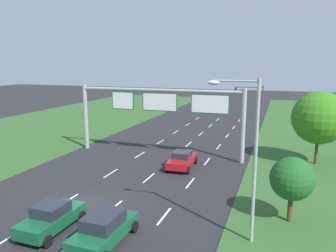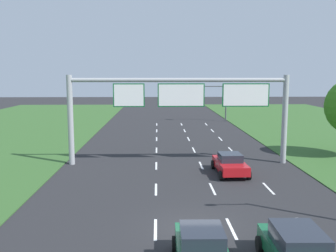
{
  "view_description": "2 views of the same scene",
  "coord_description": "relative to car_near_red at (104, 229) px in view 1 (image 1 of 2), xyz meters",
  "views": [
    {
      "loc": [
        11.6,
        -17.5,
        9.19
      ],
      "look_at": [
        1.12,
        12.55,
        3.09
      ],
      "focal_mm": 35.0,
      "sensor_mm": 36.0,
      "label": 1
    },
    {
      "loc": [
        -1.63,
        -16.32,
        7.06
      ],
      "look_at": [
        -0.77,
        14.33,
        2.79
      ],
      "focal_mm": 40.0,
      "sensor_mm": 36.0,
      "label": 2
    }
  ],
  "objects": [
    {
      "name": "lane_dashes_inner_left",
      "position": [
        -5.1,
        12.88,
        -0.81
      ],
      "size": [
        0.14,
        56.4,
        0.01
      ],
      "color": "white",
      "rests_on": "ground_plane"
    },
    {
      "name": "traffic_light_mast",
      "position": [
        3.31,
        43.1,
        3.05
      ],
      "size": [
        4.76,
        0.49,
        5.6
      ],
      "color": "#47494F",
      "rests_on": "ground_plane"
    },
    {
      "name": "car_mid_lane",
      "position": [
        0.16,
        13.36,
        -0.08
      ],
      "size": [
        2.22,
        4.22,
        1.48
      ],
      "rotation": [
        0.0,
        0.0,
        0.03
      ],
      "color": "red",
      "rests_on": "ground_plane"
    },
    {
      "name": "lane_dashes_slip",
      "position": [
        1.9,
        12.88,
        -0.81
      ],
      "size": [
        0.14,
        56.4,
        0.01
      ],
      "color": "white",
      "rests_on": "ground_plane"
    },
    {
      "name": "ground_plane",
      "position": [
        -3.35,
        3.88,
        -0.82
      ],
      "size": [
        200.0,
        200.0,
        0.0
      ],
      "primitive_type": "plane",
      "color": "#262628"
    },
    {
      "name": "street_lamp",
      "position": [
        6.82,
        2.61,
        4.26
      ],
      "size": [
        2.61,
        0.32,
        8.5
      ],
      "color": "#9EA0A5",
      "rests_on": "ground_plane"
    },
    {
      "name": "lane_dashes_inner_right",
      "position": [
        -1.6,
        12.88,
        -0.81
      ],
      "size": [
        0.14,
        56.4,
        0.01
      ],
      "color": "white",
      "rests_on": "ground_plane"
    },
    {
      "name": "car_lead_silver",
      "position": [
        -3.42,
        0.19,
        -0.03
      ],
      "size": [
        2.1,
        4.1,
        1.6
      ],
      "rotation": [
        0.0,
        0.0,
        -0.01
      ],
      "color": "#145633",
      "rests_on": "ground_plane"
    },
    {
      "name": "roadside_tree_near",
      "position": [
        9.11,
        5.61,
        1.85
      ],
      "size": [
        2.53,
        2.53,
        3.95
      ],
      "color": "#513823",
      "rests_on": "ground_plane"
    },
    {
      "name": "car_near_red",
      "position": [
        0.0,
        0.0,
        0.0
      ],
      "size": [
        2.23,
        4.28,
        1.62
      ],
      "rotation": [
        0.0,
        0.0,
        -0.02
      ],
      "color": "#145633",
      "rests_on": "ground_plane"
    },
    {
      "name": "roadside_tree_mid",
      "position": [
        11.57,
        18.42,
        3.55
      ],
      "size": [
        4.84,
        4.84,
        6.79
      ],
      "color": "#513823",
      "rests_on": "ground_plane"
    },
    {
      "name": "sign_gantry",
      "position": [
        -2.98,
        16.57,
        4.13
      ],
      "size": [
        17.24,
        0.44,
        7.0
      ],
      "color": "#9EA0A5",
      "rests_on": "ground_plane"
    }
  ]
}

